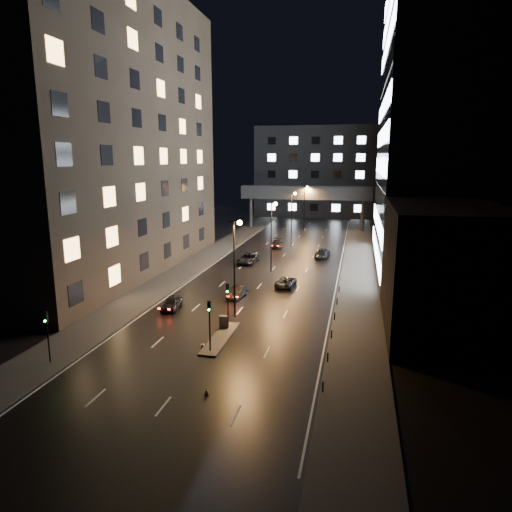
{
  "coord_description": "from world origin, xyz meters",
  "views": [
    {
      "loc": [
        12.07,
        -35.5,
        16.09
      ],
      "look_at": [
        -0.41,
        19.87,
        4.0
      ],
      "focal_mm": 32.0,
      "sensor_mm": 36.0,
      "label": 1
    }
  ],
  "objects_px": {
    "car_away_d": "(277,244)",
    "car_toward_a": "(286,282)",
    "car_away_b": "(237,292)",
    "utility_cabinet": "(224,322)",
    "car_toward_b": "(322,253)",
    "car_away_a": "(172,303)",
    "car_away_c": "(248,259)"
  },
  "relations": [
    {
      "from": "car_toward_b",
      "to": "car_away_c",
      "type": "bearing_deg",
      "value": 35.86
    },
    {
      "from": "car_toward_b",
      "to": "utility_cabinet",
      "type": "distance_m",
      "value": 35.75
    },
    {
      "from": "car_away_a",
      "to": "utility_cabinet",
      "type": "xyz_separation_m",
      "value": [
        7.26,
        -4.46,
        0.05
      ]
    },
    {
      "from": "car_away_d",
      "to": "car_toward_b",
      "type": "relative_size",
      "value": 0.89
    },
    {
      "from": "car_away_b",
      "to": "car_toward_a",
      "type": "distance_m",
      "value": 7.72
    },
    {
      "from": "car_away_c",
      "to": "car_away_b",
      "type": "bearing_deg",
      "value": -76.73
    },
    {
      "from": "car_toward_a",
      "to": "car_away_c",
      "type": "bearing_deg",
      "value": -51.74
    },
    {
      "from": "car_away_a",
      "to": "utility_cabinet",
      "type": "distance_m",
      "value": 8.52
    },
    {
      "from": "car_away_b",
      "to": "car_away_c",
      "type": "distance_m",
      "value": 18.07
    },
    {
      "from": "car_away_a",
      "to": "car_away_b",
      "type": "relative_size",
      "value": 1.02
    },
    {
      "from": "car_away_a",
      "to": "car_away_d",
      "type": "height_order",
      "value": "car_away_a"
    },
    {
      "from": "car_away_b",
      "to": "car_away_c",
      "type": "bearing_deg",
      "value": 106.23
    },
    {
      "from": "car_toward_a",
      "to": "car_toward_b",
      "type": "relative_size",
      "value": 0.87
    },
    {
      "from": "car_away_d",
      "to": "car_toward_a",
      "type": "xyz_separation_m",
      "value": [
        5.79,
        -25.83,
        -0.04
      ]
    },
    {
      "from": "utility_cabinet",
      "to": "car_toward_a",
      "type": "bearing_deg",
      "value": 69.59
    },
    {
      "from": "car_away_a",
      "to": "car_away_b",
      "type": "xyz_separation_m",
      "value": [
        5.86,
        5.76,
        -0.04
      ]
    },
    {
      "from": "car_away_b",
      "to": "car_away_d",
      "type": "distance_m",
      "value": 31.81
    },
    {
      "from": "car_toward_b",
      "to": "utility_cabinet",
      "type": "relative_size",
      "value": 4.39
    },
    {
      "from": "car_toward_a",
      "to": "utility_cabinet",
      "type": "distance_m",
      "value": 16.57
    },
    {
      "from": "car_toward_a",
      "to": "car_away_a",
      "type": "bearing_deg",
      "value": 51.93
    },
    {
      "from": "car_toward_b",
      "to": "utility_cabinet",
      "type": "height_order",
      "value": "car_toward_b"
    },
    {
      "from": "car_away_c",
      "to": "car_toward_b",
      "type": "height_order",
      "value": "car_toward_b"
    },
    {
      "from": "car_away_b",
      "to": "car_away_a",
      "type": "bearing_deg",
      "value": -128.95
    },
    {
      "from": "car_away_a",
      "to": "car_away_c",
      "type": "xyz_separation_m",
      "value": [
        2.82,
        23.57,
        0.05
      ]
    },
    {
      "from": "car_away_a",
      "to": "utility_cabinet",
      "type": "bearing_deg",
      "value": -38.17
    },
    {
      "from": "car_away_c",
      "to": "utility_cabinet",
      "type": "distance_m",
      "value": 28.38
    },
    {
      "from": "car_toward_b",
      "to": "car_away_d",
      "type": "bearing_deg",
      "value": -34.62
    },
    {
      "from": "car_away_d",
      "to": "car_toward_a",
      "type": "distance_m",
      "value": 26.47
    },
    {
      "from": "car_away_c",
      "to": "car_toward_a",
      "type": "height_order",
      "value": "car_away_c"
    },
    {
      "from": "utility_cabinet",
      "to": "car_toward_b",
      "type": "bearing_deg",
      "value": 71.11
    },
    {
      "from": "car_away_a",
      "to": "car_toward_a",
      "type": "bearing_deg",
      "value": 40.9
    },
    {
      "from": "car_away_d",
      "to": "car_away_a",
      "type": "bearing_deg",
      "value": -104.62
    }
  ]
}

